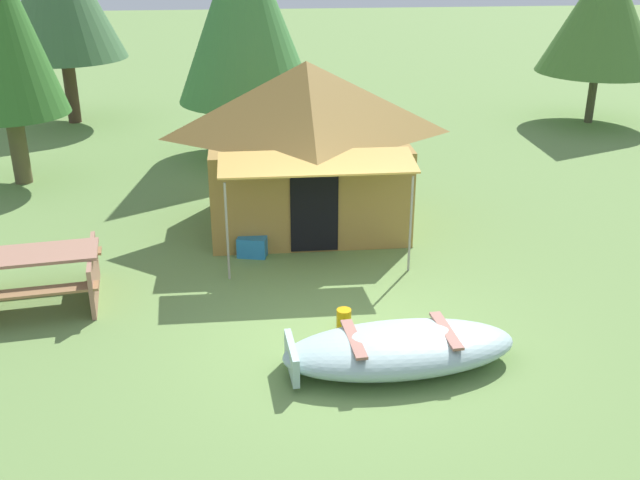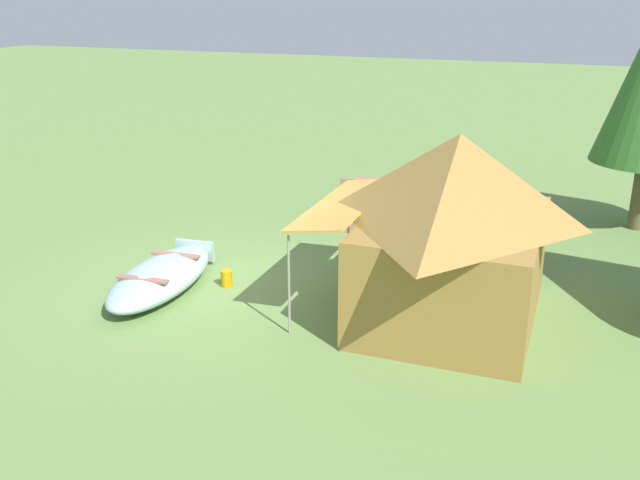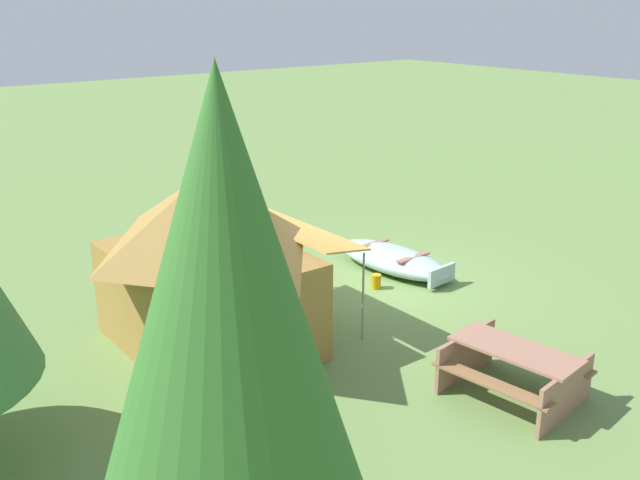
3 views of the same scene
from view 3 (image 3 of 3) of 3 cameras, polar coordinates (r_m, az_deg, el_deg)
The scene contains 7 objects.
ground_plane at distance 14.17m, azimuth 4.61°, elevation -3.70°, with size 80.00×80.00×0.00m, color #678847.
beached_rowboat at distance 14.96m, azimuth 5.81°, elevation -1.51°, with size 2.90×1.36×0.47m.
canvas_cabin_tent at distance 11.39m, azimuth -8.98°, elevation -1.56°, with size 3.52×3.52×2.85m.
picnic_table at distance 10.56m, azimuth 15.15°, elevation -9.68°, with size 1.95×1.66×0.76m.
cooler_box at distance 11.77m, azimuth -0.82°, elevation -7.61°, with size 0.46×0.32×0.33m, color teal.
fuel_can at distance 14.03m, azimuth 4.48°, elevation -3.30°, with size 0.19×0.19×0.29m, color #D3950A.
pine_tree_side at distance 4.91m, azimuth -7.40°, elevation -7.58°, with size 2.25×2.25×5.04m.
Camera 3 is at (-9.65, 8.89, 5.36)m, focal length 40.26 mm.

